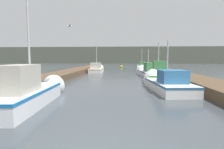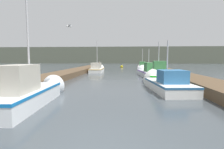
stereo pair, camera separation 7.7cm
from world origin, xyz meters
TOP-DOWN VIEW (x-y plane):
  - dock_left at (-5.67, 16.00)m, footprint 2.43×40.00m
  - dock_right at (5.67, 16.00)m, footprint 2.43×40.00m
  - distant_shore_ridge at (0.00, 70.09)m, footprint 120.00×16.00m
  - fishing_boat_0 at (-3.40, 3.81)m, footprint 1.68×5.45m
  - fishing_boat_1 at (3.03, 7.73)m, footprint 2.27×5.29m
  - fishing_boat_2 at (3.38, 11.75)m, footprint 1.97×5.24m
  - fishing_boat_3 at (3.12, 16.67)m, footprint 2.21×6.31m
  - fishing_boat_4 at (-3.36, 21.46)m, footprint 1.77×5.54m
  - fishing_boat_5 at (3.48, 26.59)m, footprint 1.73×5.79m
  - mooring_piling_0 at (4.50, 30.84)m, footprint 0.26×0.26m
  - mooring_piling_1 at (-4.42, 30.51)m, footprint 0.28×0.28m
  - channel_buoy at (-0.09, 33.72)m, footprint 0.60×0.60m
  - seagull_lead at (-2.46, 6.15)m, footprint 0.35×0.54m

SIDE VIEW (x-z plane):
  - channel_buoy at x=-0.09m, z-range -0.38..0.72m
  - dock_left at x=-5.67m, z-range 0.00..0.54m
  - dock_right at x=5.67m, z-range 0.00..0.54m
  - fishing_boat_1 at x=3.03m, z-range -1.37..2.17m
  - fishing_boat_5 at x=3.48m, z-range -1.56..2.38m
  - fishing_boat_3 at x=3.12m, z-range -1.31..2.16m
  - fishing_boat_4 at x=-3.36m, z-range -2.02..2.88m
  - fishing_boat_0 at x=-3.40m, z-range -1.76..2.84m
  - fishing_boat_2 at x=3.38m, z-range -1.29..2.37m
  - mooring_piling_0 at x=4.50m, z-range 0.01..1.31m
  - mooring_piling_1 at x=-4.42m, z-range 0.01..1.32m
  - distant_shore_ridge at x=0.00m, z-range 0.00..6.28m
  - seagull_lead at x=-2.46m, z-range 3.58..3.70m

